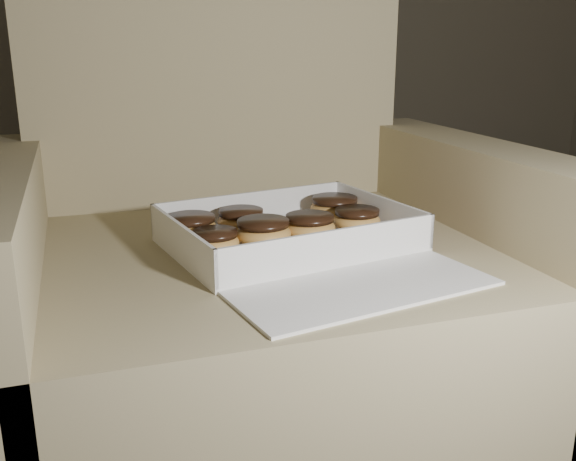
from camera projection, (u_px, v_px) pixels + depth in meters
The scene contains 15 objects.
floor at pixel (544, 456), 1.27m from camera, with size 4.50×4.50×0.00m, color black.
armchair at pixel (255, 302), 1.20m from camera, with size 0.98×0.82×1.02m.
bakery_box at pixel (302, 245), 1.05m from camera, with size 0.45×0.51×0.07m.
donut_a at pixel (215, 241), 1.02m from camera, with size 0.08×0.08×0.04m.
donut_b at pixel (310, 227), 1.09m from camera, with size 0.09×0.09×0.04m.
donut_c at pixel (334, 208), 1.20m from camera, with size 0.09×0.09×0.05m.
donut_d at pixel (357, 220), 1.13m from camera, with size 0.08×0.08×0.04m.
donut_e at pixel (191, 227), 1.08m from camera, with size 0.09×0.09×0.04m.
donut_f at pixel (263, 232), 1.05m from camera, with size 0.09×0.09×0.05m.
donut_g at pixel (241, 220), 1.13m from camera, with size 0.08×0.08×0.04m.
crumb_a at pixel (300, 242), 1.07m from camera, with size 0.01×0.01×0.00m, color black.
crumb_b at pixel (302, 240), 1.08m from camera, with size 0.01×0.01×0.00m, color black.
crumb_c at pixel (349, 238), 1.09m from camera, with size 0.01×0.01×0.00m, color black.
crumb_d at pixel (352, 234), 1.12m from camera, with size 0.01×0.01×0.00m, color black.
crumb_e at pixel (267, 253), 1.02m from camera, with size 0.01×0.01×0.00m, color black.
Camera 1 is at (-0.82, -0.88, 0.79)m, focal length 40.00 mm.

